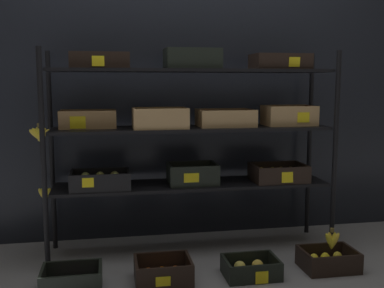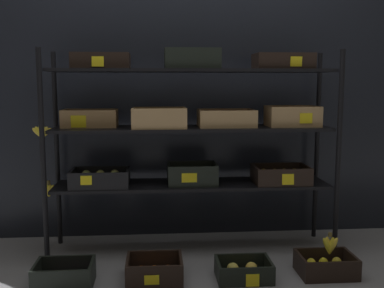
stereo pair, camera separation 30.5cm
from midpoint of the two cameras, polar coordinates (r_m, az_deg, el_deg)
ground_plane at (r=3.23m, az=-2.77°, el=-13.06°), size 10.00×10.00×0.00m
storefront_wall at (r=3.42m, az=-3.77°, el=6.10°), size 4.26×0.12×2.10m
display_rack at (r=3.03m, az=-2.80°, el=2.20°), size 1.99×0.43×1.36m
crate_ground_plum at (r=2.73m, az=-18.05°, el=-16.30°), size 0.33×0.23×0.14m
crate_ground_tangerine at (r=2.74m, az=-6.95°, el=-15.85°), size 0.32×0.26×0.14m
crate_ground_apple_gold at (r=2.80m, az=4.20°, el=-15.41°), size 0.32×0.24×0.11m
crate_ground_lemon at (r=2.98m, az=13.81°, el=-14.12°), size 0.33×0.25×0.12m
banana_bunch_loose at (r=2.93m, az=14.25°, el=-11.64°), size 0.11×0.04×0.13m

